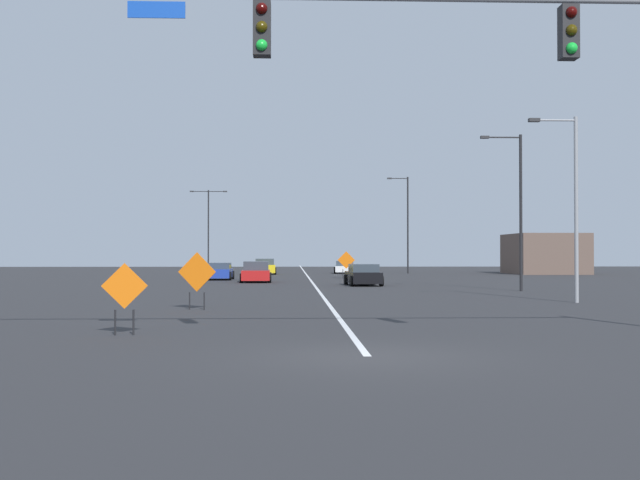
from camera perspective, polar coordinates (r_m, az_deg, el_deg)
name	(u,v)px	position (r m, az deg, el deg)	size (l,w,h in m)	color
ground	(368,356)	(15.26, 3.47, -8.44)	(205.65, 205.65, 0.00)	#2D2D30
road_centre_stripe	(307,275)	(72.23, -0.97, -2.55)	(0.16, 114.25, 0.01)	white
traffic_signal_assembly	(556,61)	(16.35, 16.73, 12.32)	(18.04, 0.44, 7.36)	gray
street_lamp_far_left	(518,204)	(42.80, 14.15, 2.54)	(2.21, 0.24, 8.28)	black
street_lamp_near_right	(406,221)	(78.96, 6.29, 1.42)	(2.14, 0.24, 9.65)	black
street_lamp_mid_right	(572,199)	(33.26, 17.84, 2.85)	(2.00, 0.24, 7.51)	gray
street_lamp_far_right	(208,223)	(91.82, -8.11, 1.22)	(4.29, 0.24, 9.33)	black
construction_sign_left_lane	(124,290)	(19.63, -14.01, -3.54)	(1.11, 0.18, 1.75)	orange
construction_sign_left_shoulder	(346,261)	(61.87, 1.92, -1.55)	(1.36, 0.25, 2.15)	orange
construction_sign_median_near	(197,274)	(28.06, -8.92, -2.45)	(1.37, 0.36, 2.03)	orange
car_white_near	(344,267)	(78.18, 1.79, -2.00)	(2.24, 4.05, 1.23)	white
car_blue_far	(218,272)	(59.68, -7.38, -2.29)	(2.17, 3.98, 1.28)	#1E389E
car_black_mid	(363,275)	(48.68, 3.16, -2.57)	(2.20, 4.24, 1.33)	black
car_red_distant	(256,273)	(54.42, -4.66, -2.38)	(2.19, 4.32, 1.43)	red
car_yellow_passing	(265,267)	(75.00, -4.04, -1.96)	(2.30, 4.40, 1.48)	gold
roadside_building_east	(545,254)	(79.61, 15.99, -0.97)	(6.61, 8.03, 3.89)	brown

